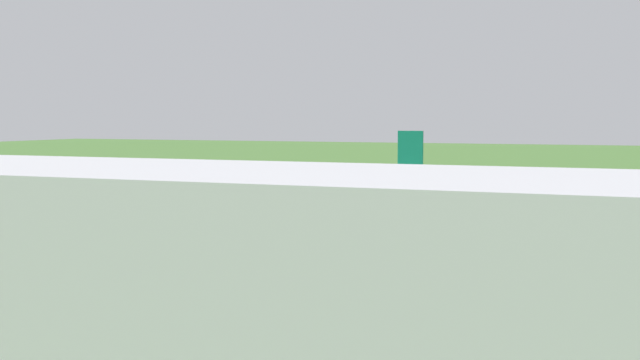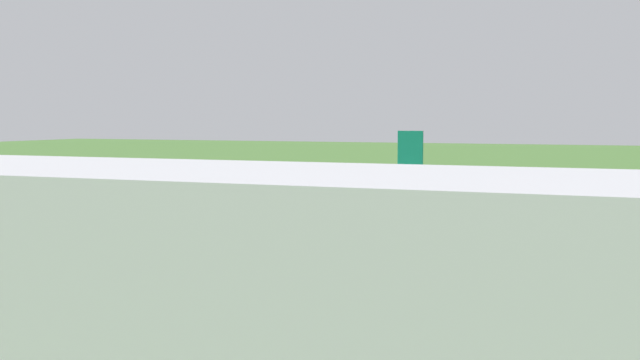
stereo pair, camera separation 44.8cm
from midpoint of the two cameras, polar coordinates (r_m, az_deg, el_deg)
name	(u,v)px [view 2 (the right image)]	position (r m, az deg, el deg)	size (l,w,h in m)	color
ground_plane	(361,201)	(179.32, 2.97, -1.53)	(800.00, 800.00, 0.00)	#477233
runway_asphalt	(361,201)	(179.31, 2.97, -1.52)	(600.00, 33.58, 0.06)	#2D3033
apron_concrete	(245,235)	(128.56, -5.23, -3.91)	(440.00, 110.00, 0.05)	gray
grass_verge_foreground	(412,186)	(219.06, 6.57, -0.45)	(600.00, 80.00, 0.04)	#3C782B
airliner_main	(322,181)	(182.21, 0.18, -0.05)	(53.96, 44.02, 15.88)	white
service_truck_baggage	(463,198)	(175.12, 10.15, -1.27)	(3.86, 6.21, 2.65)	gold
service_car_followme	(348,215)	(148.09, 2.09, -2.47)	(3.88, 4.47, 1.62)	black
no_stopping_sign	(485,184)	(213.00, 11.68, -0.25)	(0.60, 0.10, 2.56)	slate
traffic_cone_orange	(471,189)	(211.85, 10.75, -0.60)	(0.40, 0.40, 0.55)	orange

